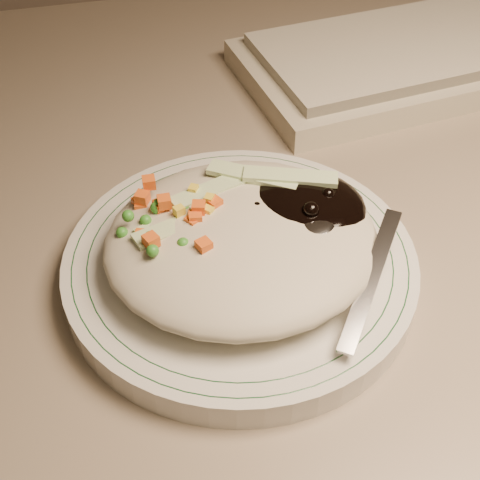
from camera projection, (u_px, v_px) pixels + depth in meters
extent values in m
cube|color=#7F6F5B|center=(259.00, 164.00, 0.63)|extent=(1.40, 0.70, 0.04)
cylinder|color=silver|center=(240.00, 266.00, 0.49)|extent=(0.25, 0.25, 0.02)
torus|color=#144723|center=(240.00, 256.00, 0.48)|extent=(0.24, 0.24, 0.00)
torus|color=#144723|center=(240.00, 256.00, 0.48)|extent=(0.22, 0.22, 0.00)
ellipsoid|color=#B2AA90|center=(242.00, 240.00, 0.46)|extent=(0.19, 0.18, 0.04)
ellipsoid|color=black|center=(298.00, 211.00, 0.48)|extent=(0.10, 0.09, 0.03)
ellipsoid|color=orange|center=(173.00, 230.00, 0.47)|extent=(0.08, 0.08, 0.02)
sphere|color=black|center=(257.00, 209.00, 0.47)|extent=(0.01, 0.01, 0.01)
sphere|color=black|center=(294.00, 197.00, 0.48)|extent=(0.01, 0.01, 0.01)
sphere|color=black|center=(328.00, 195.00, 0.47)|extent=(0.01, 0.01, 0.01)
sphere|color=black|center=(312.00, 191.00, 0.48)|extent=(0.01, 0.01, 0.01)
sphere|color=black|center=(311.00, 210.00, 0.46)|extent=(0.01, 0.01, 0.01)
sphere|color=black|center=(293.00, 204.00, 0.47)|extent=(0.01, 0.01, 0.01)
sphere|color=black|center=(304.00, 192.00, 0.48)|extent=(0.01, 0.01, 0.01)
cube|color=#E35819|center=(164.00, 202.00, 0.46)|extent=(0.01, 0.01, 0.01)
cube|color=#E35819|center=(193.00, 231.00, 0.45)|extent=(0.01, 0.01, 0.01)
cube|color=#E35819|center=(142.00, 198.00, 0.47)|extent=(0.01, 0.01, 0.01)
cube|color=#E35819|center=(199.00, 208.00, 0.45)|extent=(0.01, 0.01, 0.01)
cube|color=#E35819|center=(195.00, 218.00, 0.45)|extent=(0.01, 0.01, 0.01)
cube|color=#E35819|center=(140.00, 203.00, 0.48)|extent=(0.01, 0.01, 0.01)
cube|color=#E35819|center=(161.00, 206.00, 0.46)|extent=(0.01, 0.01, 0.01)
cube|color=#E35819|center=(193.00, 222.00, 0.45)|extent=(0.01, 0.01, 0.01)
cube|color=#E35819|center=(214.00, 204.00, 0.46)|extent=(0.01, 0.01, 0.01)
cube|color=#E35819|center=(149.00, 182.00, 0.47)|extent=(0.01, 0.01, 0.01)
cube|color=#E35819|center=(151.00, 241.00, 0.43)|extent=(0.01, 0.01, 0.01)
cube|color=#E35819|center=(204.00, 246.00, 0.43)|extent=(0.01, 0.01, 0.01)
cube|color=#E35819|center=(142.00, 237.00, 0.45)|extent=(0.01, 0.01, 0.01)
cube|color=#E35819|center=(142.00, 207.00, 0.47)|extent=(0.01, 0.01, 0.01)
sphere|color=#388C28|center=(192.00, 215.00, 0.46)|extent=(0.01, 0.01, 0.01)
sphere|color=#388C28|center=(153.00, 251.00, 0.43)|extent=(0.01, 0.01, 0.01)
sphere|color=#388C28|center=(146.00, 221.00, 0.46)|extent=(0.01, 0.01, 0.01)
sphere|color=#388C28|center=(128.00, 216.00, 0.45)|extent=(0.01, 0.01, 0.01)
sphere|color=#388C28|center=(187.00, 211.00, 0.46)|extent=(0.01, 0.01, 0.01)
sphere|color=#388C28|center=(206.00, 244.00, 0.45)|extent=(0.01, 0.01, 0.01)
sphere|color=#388C28|center=(172.00, 226.00, 0.46)|extent=(0.01, 0.01, 0.01)
sphere|color=#388C28|center=(167.00, 246.00, 0.45)|extent=(0.01, 0.01, 0.01)
sphere|color=#388C28|center=(122.00, 233.00, 0.45)|extent=(0.01, 0.01, 0.01)
sphere|color=#388C28|center=(159.00, 204.00, 0.46)|extent=(0.01, 0.01, 0.01)
sphere|color=#388C28|center=(156.00, 208.00, 0.46)|extent=(0.01, 0.01, 0.01)
sphere|color=#388C28|center=(150.00, 237.00, 0.45)|extent=(0.01, 0.01, 0.01)
sphere|color=#388C28|center=(183.00, 244.00, 0.44)|extent=(0.01, 0.01, 0.01)
sphere|color=#388C28|center=(215.00, 193.00, 0.48)|extent=(0.01, 0.01, 0.01)
cube|color=yellow|center=(185.00, 211.00, 0.46)|extent=(0.01, 0.01, 0.01)
cube|color=yellow|center=(208.00, 212.00, 0.46)|extent=(0.01, 0.01, 0.01)
cube|color=yellow|center=(169.00, 211.00, 0.47)|extent=(0.01, 0.01, 0.01)
cube|color=yellow|center=(179.00, 211.00, 0.45)|extent=(0.01, 0.01, 0.01)
cube|color=yellow|center=(173.00, 228.00, 0.46)|extent=(0.01, 0.01, 0.01)
cube|color=yellow|center=(209.00, 200.00, 0.46)|extent=(0.01, 0.01, 0.01)
cube|color=yellow|center=(194.00, 190.00, 0.47)|extent=(0.01, 0.01, 0.01)
cube|color=yellow|center=(187.00, 226.00, 0.46)|extent=(0.01, 0.01, 0.01)
cube|color=#B2D18C|center=(215.00, 188.00, 0.48)|extent=(0.07, 0.04, 0.00)
cube|color=#B2D18C|center=(253.00, 176.00, 0.48)|extent=(0.06, 0.05, 0.00)
cube|color=#B2D18C|center=(181.00, 225.00, 0.45)|extent=(0.07, 0.03, 0.00)
cube|color=#B2D18C|center=(290.00, 177.00, 0.48)|extent=(0.07, 0.04, 0.00)
cube|color=#B2D18C|center=(251.00, 233.00, 0.45)|extent=(0.07, 0.02, 0.00)
cube|color=#B2D18C|center=(181.00, 216.00, 0.46)|extent=(0.07, 0.04, 0.00)
ellipsoid|color=silver|center=(312.00, 222.00, 0.46)|extent=(0.06, 0.06, 0.01)
cube|color=silver|center=(371.00, 278.00, 0.44)|extent=(0.08, 0.10, 0.03)
cube|color=#BAB299|center=(476.00, 48.00, 0.72)|extent=(0.53, 0.24, 0.03)
cube|color=beige|center=(480.00, 32.00, 0.71)|extent=(0.50, 0.21, 0.01)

